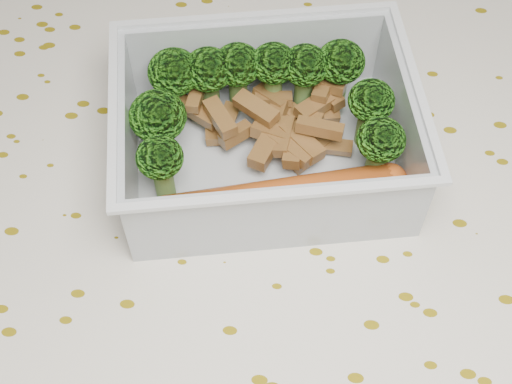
{
  "coord_description": "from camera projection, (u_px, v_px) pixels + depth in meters",
  "views": [
    {
      "loc": [
        0.02,
        -0.26,
        1.17
      ],
      "look_at": [
        0.0,
        -0.01,
        0.78
      ],
      "focal_mm": 50.0,
      "sensor_mm": 36.0,
      "label": 1
    }
  ],
  "objects": [
    {
      "name": "broccoli_florets",
      "position": [
        254.0,
        93.0,
        0.49
      ],
      "size": [
        0.18,
        0.13,
        0.06
      ],
      "color": "#608C3F",
      "rests_on": "lunch_container"
    },
    {
      "name": "tablecloth",
      "position": [
        255.0,
        233.0,
        0.52
      ],
      "size": [
        1.46,
        0.96,
        0.19
      ],
      "color": "silver",
      "rests_on": "dining_table"
    },
    {
      "name": "lunch_container",
      "position": [
        266.0,
        140.0,
        0.49
      ],
      "size": [
        0.23,
        0.19,
        0.07
      ],
      "color": "silver",
      "rests_on": "tablecloth"
    },
    {
      "name": "sausage",
      "position": [
        280.0,
        198.0,
        0.47
      ],
      "size": [
        0.17,
        0.06,
        0.03
      ],
      "color": "#AF4B17",
      "rests_on": "lunch_container"
    },
    {
      "name": "dining_table",
      "position": [
        255.0,
        266.0,
        0.56
      ],
      "size": [
        1.4,
        0.9,
        0.75
      ],
      "color": "brown",
      "rests_on": "ground"
    },
    {
      "name": "meat_pile",
      "position": [
        278.0,
        124.0,
        0.5
      ],
      "size": [
        0.13,
        0.09,
        0.03
      ],
      "color": "brown",
      "rests_on": "lunch_container"
    }
  ]
}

